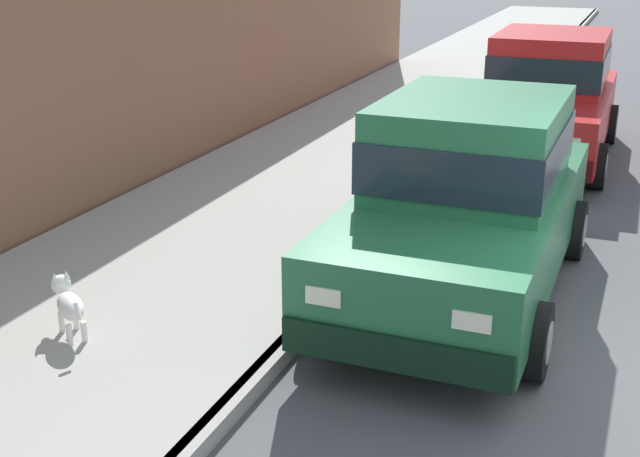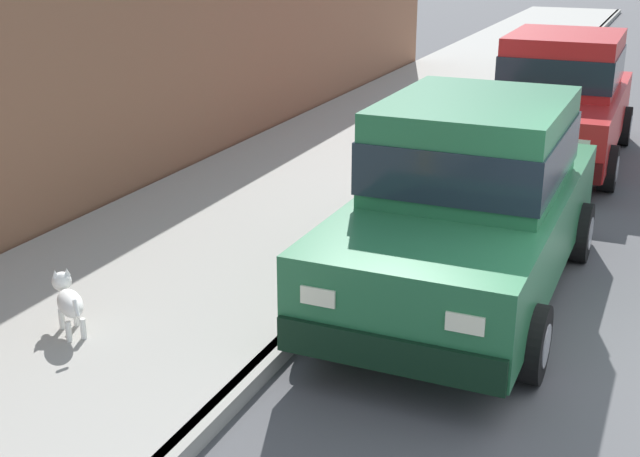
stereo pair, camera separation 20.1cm
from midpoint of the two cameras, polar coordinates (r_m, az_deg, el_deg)
name	(u,v)px [view 1 (the left image)]	position (r m, az deg, el deg)	size (l,w,h in m)	color
curb	(315,316)	(7.67, -1.07, -5.95)	(0.16, 64.00, 0.14)	gray
sidewalk	(146,286)	(8.47, -12.42, -3.86)	(3.60, 64.00, 0.14)	#99968E
car_green_sedan	(467,197)	(8.08, 9.29, 2.13)	(2.06, 4.61, 1.92)	#23663D
car_red_sedan	(548,95)	(13.40, 14.80, 8.77)	(2.06, 4.61, 1.92)	red
dog_white	(68,302)	(7.41, -17.49, -4.82)	(0.62, 0.52, 0.49)	white
building_facade	(197,44)	(13.14, -8.79, 12.32)	(0.50, 20.00, 3.48)	#8C5B42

